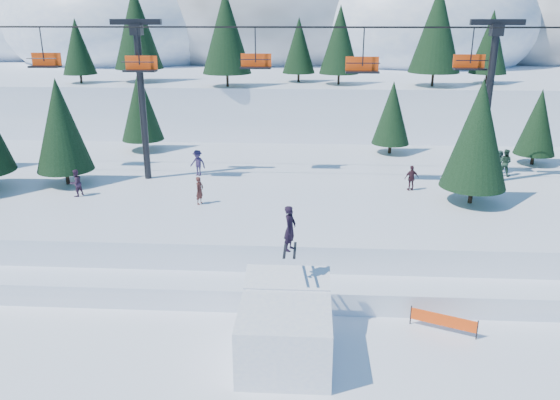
# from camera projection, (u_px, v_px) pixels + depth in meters

# --- Properties ---
(ground) EXTENTS (160.00, 160.00, 0.00)m
(ground) POSITION_uv_depth(u_px,v_px,m) (253.00, 383.00, 20.33)
(ground) COLOR white
(ground) RESTS_ON ground
(mid_shelf) EXTENTS (70.00, 22.00, 2.50)m
(mid_shelf) POSITION_uv_depth(u_px,v_px,m) (281.00, 198.00, 36.93)
(mid_shelf) COLOR white
(mid_shelf) RESTS_ON ground
(berm) EXTENTS (70.00, 6.00, 1.10)m
(berm) POSITION_uv_depth(u_px,v_px,m) (269.00, 274.00, 27.71)
(berm) COLOR white
(berm) RESTS_ON ground
(mountain_ridge) EXTENTS (119.00, 60.95, 26.46)m
(mountain_ridge) POSITION_uv_depth(u_px,v_px,m) (268.00, 37.00, 86.81)
(mountain_ridge) COLOR white
(mountain_ridge) RESTS_ON ground
(jump_kicker) EXTENTS (3.55, 4.84, 5.89)m
(jump_kicker) POSITION_uv_depth(u_px,v_px,m) (285.00, 327.00, 21.54)
(jump_kicker) COLOR white
(jump_kicker) RESTS_ON ground
(chairlift) EXTENTS (46.00, 3.21, 10.28)m
(chairlift) POSITION_uv_depth(u_px,v_px,m) (311.00, 77.00, 34.27)
(chairlift) COLOR black
(chairlift) RESTS_ON mid_shelf
(conifer_stand) EXTENTS (63.41, 15.40, 8.99)m
(conifer_stand) POSITION_uv_depth(u_px,v_px,m) (296.00, 118.00, 35.11)
(conifer_stand) COLOR black
(conifer_stand) RESTS_ON mid_shelf
(distant_skiers) EXTENTS (28.53, 8.27, 1.87)m
(distant_skiers) POSITION_uv_depth(u_px,v_px,m) (314.00, 170.00, 35.85)
(distant_skiers) COLOR #1A312C
(distant_skiers) RESTS_ON mid_shelf
(banner_near) EXTENTS (2.65, 1.13, 0.90)m
(banner_near) POSITION_uv_depth(u_px,v_px,m) (443.00, 320.00, 23.48)
(banner_near) COLOR black
(banner_near) RESTS_ON ground
(banner_far) EXTENTS (2.61, 1.21, 0.90)m
(banner_far) POSITION_uv_depth(u_px,v_px,m) (456.00, 293.00, 25.81)
(banner_far) COLOR black
(banner_far) RESTS_ON ground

